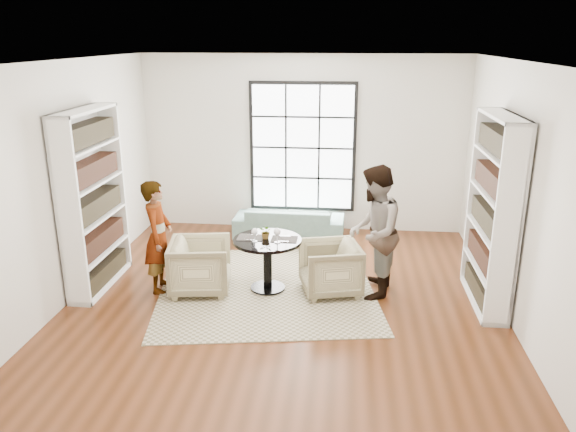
# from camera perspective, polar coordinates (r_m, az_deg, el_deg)

# --- Properties ---
(ground) EXTENTS (6.00, 6.00, 0.00)m
(ground) POSITION_cam_1_polar(r_m,az_deg,el_deg) (7.31, -0.47, -8.75)
(ground) COLOR #5B2C15
(room_shell) EXTENTS (6.00, 6.01, 6.00)m
(room_shell) POSITION_cam_1_polar(r_m,az_deg,el_deg) (7.35, -0.02, 1.95)
(room_shell) COLOR silver
(room_shell) RESTS_ON ground
(rug) EXTENTS (3.26, 3.26, 0.01)m
(rug) POSITION_cam_1_polar(r_m,az_deg,el_deg) (7.69, -2.18, -7.30)
(rug) COLOR tan
(rug) RESTS_ON ground
(pedestal_table) EXTENTS (0.90, 0.90, 0.72)m
(pedestal_table) POSITION_cam_1_polar(r_m,az_deg,el_deg) (7.45, -2.10, -3.79)
(pedestal_table) COLOR black
(pedestal_table) RESTS_ON ground
(sofa) EXTENTS (1.84, 0.75, 0.53)m
(sofa) POSITION_cam_1_polar(r_m,az_deg,el_deg) (9.48, 0.12, -0.64)
(sofa) COLOR slate
(sofa) RESTS_ON ground
(armchair_left) EXTENTS (0.90, 0.88, 0.72)m
(armchair_left) POSITION_cam_1_polar(r_m,az_deg,el_deg) (7.56, -8.88, -5.04)
(armchair_left) COLOR tan
(armchair_left) RESTS_ON ground
(armchair_right) EXTENTS (0.92, 0.90, 0.69)m
(armchair_right) POSITION_cam_1_polar(r_m,az_deg,el_deg) (7.46, 4.29, -5.31)
(armchair_right) COLOR tan
(armchair_right) RESTS_ON ground
(person_left) EXTENTS (0.40, 0.58, 1.51)m
(person_left) POSITION_cam_1_polar(r_m,az_deg,el_deg) (7.57, -13.05, -2.04)
(person_left) COLOR gray
(person_left) RESTS_ON ground
(person_right) EXTENTS (0.78, 0.93, 1.74)m
(person_right) POSITION_cam_1_polar(r_m,az_deg,el_deg) (7.28, 8.72, -1.64)
(person_right) COLOR gray
(person_right) RESTS_ON ground
(placemat_left) EXTENTS (0.34, 0.26, 0.01)m
(placemat_left) POSITION_cam_1_polar(r_m,az_deg,el_deg) (7.44, -3.83, -2.20)
(placemat_left) COLOR black
(placemat_left) RESTS_ON pedestal_table
(placemat_right) EXTENTS (0.34, 0.26, 0.01)m
(placemat_right) POSITION_cam_1_polar(r_m,az_deg,el_deg) (7.37, -0.38, -2.37)
(placemat_right) COLOR black
(placemat_right) RESTS_ON pedestal_table
(cutlery_left) EXTENTS (0.14, 0.22, 0.01)m
(cutlery_left) POSITION_cam_1_polar(r_m,az_deg,el_deg) (7.44, -3.83, -2.15)
(cutlery_left) COLOR #B9B9BE
(cutlery_left) RESTS_ON placemat_left
(cutlery_right) EXTENTS (0.14, 0.22, 0.01)m
(cutlery_right) POSITION_cam_1_polar(r_m,az_deg,el_deg) (7.36, -0.38, -2.32)
(cutlery_right) COLOR #B9B9BE
(cutlery_right) RESTS_ON placemat_right
(wine_glass_left) EXTENTS (0.08, 0.08, 0.18)m
(wine_glass_left) POSITION_cam_1_polar(r_m,az_deg,el_deg) (7.26, -3.41, -1.64)
(wine_glass_left) COLOR silver
(wine_glass_left) RESTS_ON pedestal_table
(wine_glass_right) EXTENTS (0.09, 0.09, 0.20)m
(wine_glass_right) POSITION_cam_1_polar(r_m,az_deg,el_deg) (7.20, -1.11, -1.65)
(wine_glass_right) COLOR silver
(wine_glass_right) RESTS_ON pedestal_table
(flower_centerpiece) EXTENTS (0.21, 0.19, 0.19)m
(flower_centerpiece) POSITION_cam_1_polar(r_m,az_deg,el_deg) (7.37, -2.24, -1.60)
(flower_centerpiece) COLOR gray
(flower_centerpiece) RESTS_ON pedestal_table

